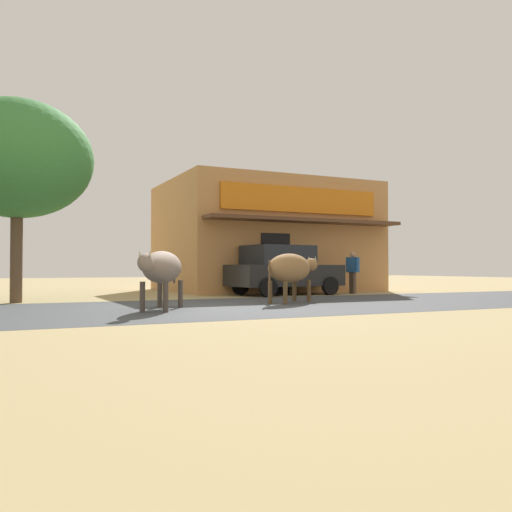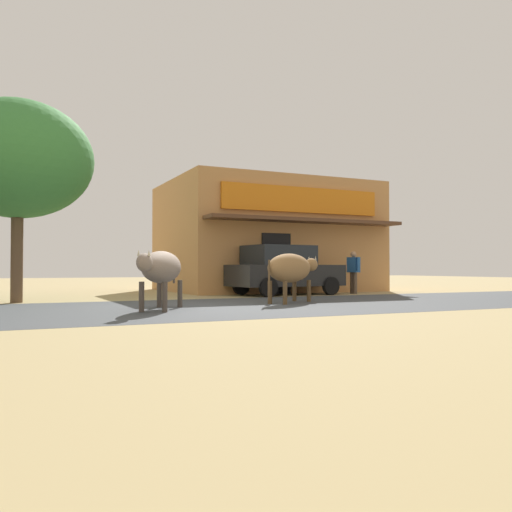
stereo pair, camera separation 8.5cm
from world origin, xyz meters
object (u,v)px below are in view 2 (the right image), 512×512
at_px(parked_hatchback_car, 283,270).
at_px(cow_near_brown, 161,268).
at_px(pedestrian_by_shop, 354,269).
at_px(roadside_tree, 18,160).
at_px(cow_far_dark, 291,269).

distance_m(parked_hatchback_car, cow_near_brown, 7.04).
bearing_deg(parked_hatchback_car, pedestrian_by_shop, -5.76).
distance_m(parked_hatchback_car, pedestrian_by_shop, 2.64).
bearing_deg(parked_hatchback_car, roadside_tree, -175.77).
height_order(parked_hatchback_car, cow_near_brown, parked_hatchback_car).
bearing_deg(cow_near_brown, roadside_tree, 124.93).
distance_m(roadside_tree, cow_near_brown, 5.56).
distance_m(roadside_tree, cow_far_dark, 7.64).
bearing_deg(parked_hatchback_car, cow_far_dark, -115.15).
height_order(roadside_tree, cow_far_dark, roadside_tree).
bearing_deg(pedestrian_by_shop, roadside_tree, -178.21).
height_order(parked_hatchback_car, pedestrian_by_shop, parked_hatchback_car).
height_order(roadside_tree, pedestrian_by_shop, roadside_tree).
distance_m(parked_hatchback_car, cow_far_dark, 3.98).
xyz_separation_m(cow_near_brown, cow_far_dark, (3.69, 0.93, -0.02)).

